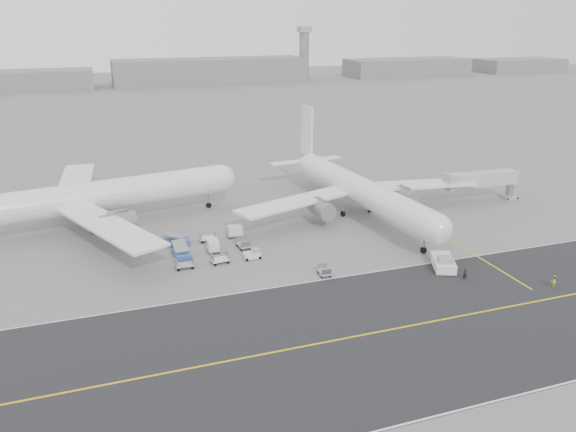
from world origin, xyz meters
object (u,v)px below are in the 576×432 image
object	(u,v)px
pushback_tug	(443,262)
jet_bridge	(482,181)
ground_crew_b	(553,281)
airliner_a	(88,198)
airliner_b	(358,189)
control_tower	(304,52)
ground_crew_a	(465,274)

from	to	relation	value
pushback_tug	jet_bridge	bearing A→B (deg)	67.95
pushback_tug	ground_crew_b	bearing A→B (deg)	-20.62
airliner_a	airliner_b	bearing A→B (deg)	-111.39
airliner_b	ground_crew_b	xyz separation A→B (m)	(13.03, -37.81, -4.33)
airliner_a	airliner_b	distance (m)	50.68
airliner_b	jet_bridge	xyz separation A→B (m)	(28.33, -0.61, -0.74)
control_tower	airliner_b	distance (m)	255.40
pushback_tug	jet_bridge	world-z (taller)	jet_bridge
airliner_b	ground_crew_a	world-z (taller)	airliner_b
control_tower	jet_bridge	size ratio (longest dim) A/B	1.81
pushback_tug	ground_crew_a	bearing A→B (deg)	-58.04
pushback_tug	ground_crew_b	xyz separation A→B (m)	(11.28, -10.81, -0.04)
airliner_a	jet_bridge	distance (m)	78.75
ground_crew_b	pushback_tug	bearing A→B (deg)	-62.72
control_tower	airliner_a	size ratio (longest dim) A/B	0.54
airliner_b	ground_crew_a	size ratio (longest dim) A/B	29.32
pushback_tug	ground_crew_a	distance (m)	4.64
airliner_b	airliner_a	bearing A→B (deg)	163.54
ground_crew_a	ground_crew_b	distance (m)	12.27
jet_bridge	airliner_b	bearing A→B (deg)	-178.30
airliner_a	pushback_tug	size ratio (longest dim) A/B	7.01
ground_crew_a	airliner_b	bearing A→B (deg)	103.31
jet_bridge	airliner_a	bearing A→B (deg)	175.42
control_tower	jet_bridge	bearing A→B (deg)	-101.93
control_tower	ground_crew_a	world-z (taller)	control_tower
ground_crew_a	ground_crew_b	world-z (taller)	ground_crew_b
ground_crew_b	airliner_b	bearing A→B (deg)	-89.91
control_tower	airliner_a	world-z (taller)	control_tower
control_tower	ground_crew_a	bearing A→B (deg)	-105.74
pushback_tug	airliner_a	bearing A→B (deg)	167.69
control_tower	jet_bridge	world-z (taller)	control_tower
airliner_a	ground_crew_b	bearing A→B (deg)	-137.48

